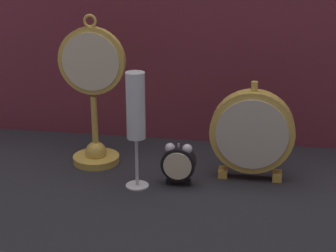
{
  "coord_description": "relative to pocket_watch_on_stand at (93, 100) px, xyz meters",
  "views": [
    {
      "loc": [
        0.19,
        -1.02,
        0.52
      ],
      "look_at": [
        0.0,
        0.08,
        0.12
      ],
      "focal_mm": 60.0,
      "sensor_mm": 36.0,
      "label": 1
    }
  ],
  "objects": [
    {
      "name": "fabric_backdrop_drape",
      "position": [
        0.18,
        0.19,
        0.13
      ],
      "size": [
        1.35,
        0.01,
        0.57
      ],
      "primitive_type": "cube",
      "color": "brown",
      "rests_on": "ground_plane"
    },
    {
      "name": "pocket_watch_on_stand",
      "position": [
        0.0,
        0.0,
        0.0
      ],
      "size": [
        0.15,
        0.11,
        0.34
      ],
      "color": "gold",
      "rests_on": "ground_plane"
    },
    {
      "name": "mantel_clock_silver",
      "position": [
        0.36,
        -0.03,
        -0.05
      ],
      "size": [
        0.18,
        0.04,
        0.22
      ],
      "color": "gold",
      "rests_on": "ground_plane"
    },
    {
      "name": "champagne_flute",
      "position": [
        0.12,
        -0.11,
        0.01
      ],
      "size": [
        0.05,
        0.05,
        0.25
      ],
      "color": "silver",
      "rests_on": "ground_plane"
    },
    {
      "name": "ground_plane",
      "position": [
        0.18,
        -0.14,
        -0.15
      ],
      "size": [
        4.0,
        4.0,
        0.0
      ],
      "primitive_type": "plane",
      "color": "#232328"
    },
    {
      "name": "alarm_clock_twin_bell",
      "position": [
        0.21,
        -0.09,
        -0.1
      ],
      "size": [
        0.07,
        0.03,
        0.09
      ],
      "color": "black",
      "rests_on": "ground_plane"
    }
  ]
}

